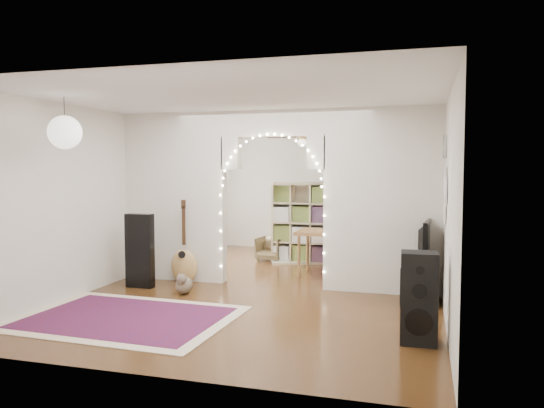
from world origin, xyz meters
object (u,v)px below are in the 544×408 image
(acoustic_guitar, at_px, (184,253))
(bookcase, at_px, (312,223))
(dining_chair_left, at_px, (271,249))
(dining_chair_right, at_px, (369,254))
(media_console, at_px, (420,281))
(floor_speaker, at_px, (419,298))
(dining_table, at_px, (333,235))

(acoustic_guitar, relative_size, bookcase, 0.73)
(dining_chair_left, height_order, dining_chair_right, dining_chair_right)
(media_console, relative_size, bookcase, 0.65)
(floor_speaker, bearing_deg, dining_chair_right, 101.00)
(media_console, xyz_separation_m, dining_table, (-1.43, 1.26, 0.43))
(acoustic_guitar, xyz_separation_m, bookcase, (1.57, 2.30, 0.28))
(floor_speaker, distance_m, dining_chair_right, 4.05)
(media_console, bearing_deg, dining_chair_right, 120.40)
(floor_speaker, height_order, dining_chair_right, floor_speaker)
(floor_speaker, relative_size, dining_table, 0.79)
(dining_chair_left, bearing_deg, dining_chair_right, -0.91)
(dining_table, height_order, dining_chair_left, dining_table)
(bookcase, bearing_deg, floor_speaker, -85.01)
(bookcase, height_order, dining_chair_right, bookcase)
(media_console, relative_size, dining_chair_left, 1.93)
(acoustic_guitar, relative_size, dining_chair_left, 2.17)
(floor_speaker, height_order, dining_table, floor_speaker)
(floor_speaker, bearing_deg, bookcase, 113.54)
(acoustic_guitar, relative_size, media_console, 1.12)
(acoustic_guitar, distance_m, media_console, 3.60)
(floor_speaker, xyz_separation_m, bookcase, (-2.02, 4.24, 0.30))
(acoustic_guitar, relative_size, dining_chair_right, 1.93)
(floor_speaker, height_order, dining_chair_left, floor_speaker)
(acoustic_guitar, height_order, bookcase, bookcase)
(acoustic_guitar, relative_size, floor_speaker, 1.17)
(dining_table, bearing_deg, bookcase, 120.26)
(dining_chair_left, xyz_separation_m, dining_chair_right, (1.92, -0.32, 0.03))
(dining_chair_left, relative_size, dining_chair_right, 0.89)
(bookcase, bearing_deg, dining_chair_left, 157.81)
(acoustic_guitar, xyz_separation_m, floor_speaker, (3.59, -1.94, -0.01))
(media_console, xyz_separation_m, bookcase, (-2.02, 2.30, 0.52))
(dining_table, bearing_deg, floor_speaker, -65.26)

